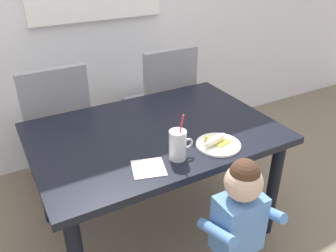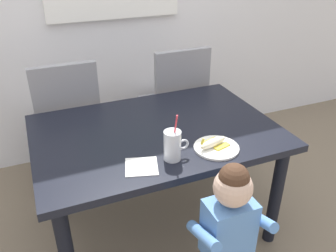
{
  "view_description": "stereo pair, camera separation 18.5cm",
  "coord_description": "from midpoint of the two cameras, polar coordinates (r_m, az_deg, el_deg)",
  "views": [
    {
      "loc": [
        -0.76,
        -1.51,
        1.65
      ],
      "look_at": [
        0.03,
        -0.09,
        0.77
      ],
      "focal_mm": 37.32,
      "sensor_mm": 36.0,
      "label": 1
    },
    {
      "loc": [
        -0.59,
        -1.59,
        1.65
      ],
      "look_at": [
        0.03,
        -0.09,
        0.77
      ],
      "focal_mm": 37.32,
      "sensor_mm": 36.0,
      "label": 2
    }
  ],
  "objects": [
    {
      "name": "ground_plane",
      "position": [
        2.37,
        -4.2,
        -15.82
      ],
      "size": [
        24.0,
        24.0,
        0.0
      ],
      "primitive_type": "plane",
      "color": "#7A6B56"
    },
    {
      "name": "dining_chair_left",
      "position": [
        2.51,
        -19.8,
        0.42
      ],
      "size": [
        0.44,
        0.44,
        0.96
      ],
      "rotation": [
        0.0,
        0.0,
        3.14
      ],
      "color": "gray",
      "rests_on": "ground"
    },
    {
      "name": "milk_cup",
      "position": [
        1.66,
        -1.57,
        -3.46
      ],
      "size": [
        0.13,
        0.08,
        0.25
      ],
      "color": "silver",
      "rests_on": "dining_table"
    },
    {
      "name": "dining_chair_right",
      "position": [
        2.72,
        -2.71,
        4.43
      ],
      "size": [
        0.44,
        0.44,
        0.96
      ],
      "rotation": [
        0.0,
        0.0,
        3.14
      ],
      "color": "gray",
      "rests_on": "ground"
    },
    {
      "name": "dining_table",
      "position": [
        1.99,
        -4.82,
        -3.09
      ],
      "size": [
        1.34,
        0.92,
        0.71
      ],
      "color": "black",
      "rests_on": "ground"
    },
    {
      "name": "snack_plate",
      "position": [
        1.8,
        5.31,
        -3.15
      ],
      "size": [
        0.23,
        0.23,
        0.01
      ],
      "primitive_type": "cylinder",
      "color": "white",
      "rests_on": "dining_table"
    },
    {
      "name": "paper_napkin",
      "position": [
        1.63,
        -6.46,
        -6.95
      ],
      "size": [
        0.19,
        0.19,
        0.0
      ],
      "primitive_type": "cube",
      "rotation": [
        0.0,
        0.0,
        -0.29
      ],
      "color": "white",
      "rests_on": "dining_table"
    },
    {
      "name": "peeled_banana",
      "position": [
        1.79,
        4.79,
        -2.37
      ],
      "size": [
        0.18,
        0.12,
        0.07
      ],
      "rotation": [
        0.0,
        0.0,
        0.27
      ],
      "color": "#F4EAC6",
      "rests_on": "snack_plate"
    },
    {
      "name": "toddler_standing",
      "position": [
        1.66,
        8.34,
        -14.69
      ],
      "size": [
        0.33,
        0.24,
        0.84
      ],
      "color": "#3F4760",
      "rests_on": "ground"
    }
  ]
}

